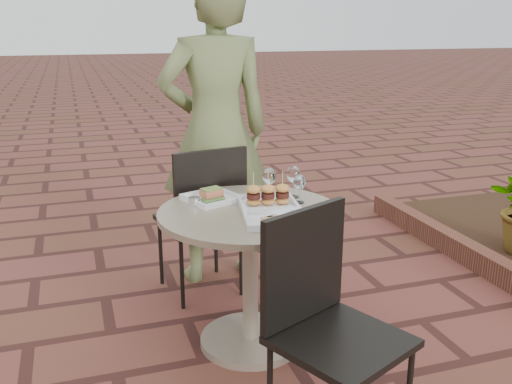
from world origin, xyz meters
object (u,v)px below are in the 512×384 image
object	(u,v)px
diner	(215,132)
plate_salmon	(212,197)
cafe_table	(250,257)
plate_sliders	(268,200)
chair_near	(323,309)
plate_tuna	(272,218)
chair_far	(205,210)

from	to	relation	value
diner	plate_salmon	bearing A→B (deg)	74.24
cafe_table	plate_sliders	bearing A→B (deg)	11.25
chair_near	plate_sliders	world-z (taller)	chair_near
plate_sliders	plate_tuna	world-z (taller)	plate_sliders
diner	plate_tuna	bearing A→B (deg)	90.03
cafe_table	chair_far	size ratio (longest dim) A/B	0.97
plate_sliders	plate_salmon	bearing A→B (deg)	141.32
chair_far	diner	world-z (taller)	diner
chair_near	plate_salmon	size ratio (longest dim) A/B	3.00
plate_salmon	plate_tuna	world-z (taller)	plate_salmon
chair_near	diner	world-z (taller)	diner
plate_salmon	plate_tuna	distance (m)	0.44
plate_salmon	plate_tuna	size ratio (longest dim) A/B	1.05
cafe_table	plate_salmon	bearing A→B (deg)	123.68
chair_far	diner	xyz separation A→B (m)	(0.14, 0.27, 0.41)
plate_salmon	plate_sliders	size ratio (longest dim) A/B	0.98
chair_far	plate_tuna	world-z (taller)	chair_far
chair_far	plate_salmon	distance (m)	0.45
plate_tuna	plate_sliders	bearing A→B (deg)	75.83
chair_far	plate_tuna	xyz separation A→B (m)	(0.14, -0.80, 0.20)
chair_far	plate_sliders	distance (m)	0.66
plate_sliders	plate_tuna	distance (m)	0.22
plate_sliders	diner	bearing A→B (deg)	93.17
chair_near	plate_sliders	distance (m)	0.77
cafe_table	chair_near	size ratio (longest dim) A/B	0.97
cafe_table	diner	size ratio (longest dim) A/B	0.47
chair_far	plate_salmon	bearing A→B (deg)	73.18
cafe_table	chair_near	xyz separation A→B (m)	(0.07, -0.72, 0.07)
chair_near	plate_sliders	size ratio (longest dim) A/B	2.93
diner	plate_tuna	size ratio (longest dim) A/B	6.49
diner	plate_salmon	size ratio (longest dim) A/B	6.19
cafe_table	plate_tuna	xyz separation A→B (m)	(0.05, -0.19, 0.26)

